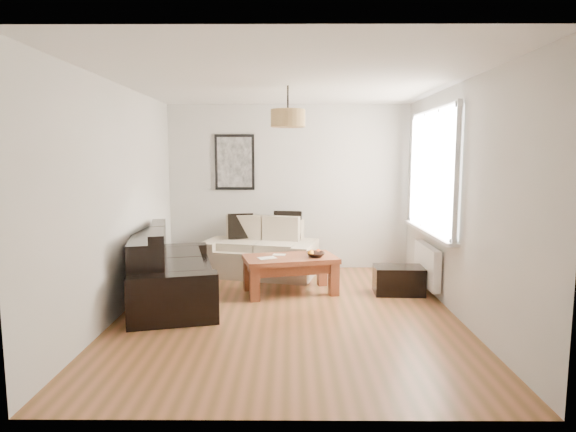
{
  "coord_description": "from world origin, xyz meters",
  "views": [
    {
      "loc": [
        0.03,
        -5.29,
        1.79
      ],
      "look_at": [
        0.0,
        0.6,
        1.05
      ],
      "focal_mm": 29.59,
      "sensor_mm": 36.0,
      "label": 1
    }
  ],
  "objects_px": {
    "sofa_leather": "(172,268)",
    "coffee_table": "(290,275)",
    "ottoman": "(399,280)",
    "loveseat_cream": "(260,248)"
  },
  "relations": [
    {
      "from": "ottoman",
      "to": "coffee_table",
      "type": "bearing_deg",
      "value": 178.58
    },
    {
      "from": "loveseat_cream",
      "to": "sofa_leather",
      "type": "height_order",
      "value": "sofa_leather"
    },
    {
      "from": "sofa_leather",
      "to": "ottoman",
      "type": "relative_size",
      "value": 3.1
    },
    {
      "from": "coffee_table",
      "to": "ottoman",
      "type": "xyz_separation_m",
      "value": [
        1.42,
        -0.04,
        -0.06
      ]
    },
    {
      "from": "sofa_leather",
      "to": "coffee_table",
      "type": "distance_m",
      "value": 1.52
    },
    {
      "from": "coffee_table",
      "to": "ottoman",
      "type": "distance_m",
      "value": 1.42
    },
    {
      "from": "loveseat_cream",
      "to": "sofa_leather",
      "type": "bearing_deg",
      "value": -112.25
    },
    {
      "from": "loveseat_cream",
      "to": "sofa_leather",
      "type": "relative_size",
      "value": 0.84
    },
    {
      "from": "ottoman",
      "to": "loveseat_cream",
      "type": "bearing_deg",
      "value": 151.94
    },
    {
      "from": "loveseat_cream",
      "to": "ottoman",
      "type": "bearing_deg",
      "value": -13.72
    }
  ]
}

